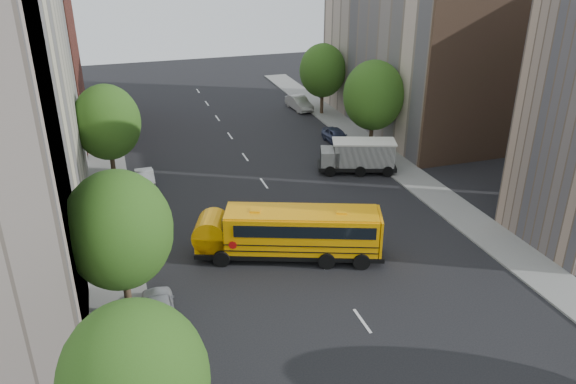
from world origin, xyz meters
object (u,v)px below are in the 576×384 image
street_tree_4 (374,95)px  safari_truck (358,156)px  street_tree_5 (323,71)px  school_bus (288,231)px  parked_car_5 (299,103)px  parked_car_4 (337,136)px  street_tree_0 (135,382)px  parked_car_0 (159,308)px  street_tree_1 (119,230)px  street_tree_2 (107,122)px  parked_car_1 (145,177)px

street_tree_4 → safari_truck: 6.31m
street_tree_5 → school_bus: bearing=-115.1°
street_tree_5 → parked_car_5: 4.96m
parked_car_4 → street_tree_0: bearing=-125.0°
street_tree_5 → safari_truck: (-3.12, -16.07, -3.29)m
street_tree_5 → safari_truck: size_ratio=1.14×
parked_car_0 → parked_car_4: 28.40m
street_tree_0 → street_tree_1: street_tree_1 is taller
street_tree_0 → street_tree_5: (22.00, 40.00, 0.06)m
school_bus → safari_truck: size_ratio=1.70×
street_tree_2 → street_tree_1: bearing=-90.0°
parked_car_1 → street_tree_2: bearing=-32.7°
parked_car_0 → parked_car_5: bearing=-118.7°
street_tree_4 → street_tree_5: size_ratio=1.08×
street_tree_1 → street_tree_5: bearing=53.7°
parked_car_4 → street_tree_4: bearing=-55.6°
safari_truck → parked_car_5: safari_truck is taller
street_tree_2 → school_bus: (9.38, -14.92, -3.08)m
parked_car_0 → street_tree_2: bearing=-84.8°
school_bus → parked_car_1: bearing=138.4°
street_tree_0 → parked_car_1: street_tree_0 is taller
safari_truck → parked_car_1: safari_truck is taller
street_tree_2 → parked_car_0: (1.40, -18.72, -4.14)m
street_tree_0 → parked_car_1: (2.20, 26.56, -4.00)m
parked_car_0 → parked_car_1: bearing=-91.7°
street_tree_0 → parked_car_4: 36.90m
street_tree_5 → parked_car_5: bearing=125.3°
parked_car_5 → safari_truck: bearing=-100.0°
parked_car_5 → parked_car_1: bearing=-144.3°
street_tree_0 → school_bus: bearing=54.3°
street_tree_5 → safari_truck: 16.70m
street_tree_0 → street_tree_2: 28.00m
school_bus → parked_car_0: 8.90m
street_tree_5 → parked_car_1: 24.27m
safari_truck → parked_car_0: safari_truck is taller
street_tree_5 → safari_truck: street_tree_5 is taller
street_tree_1 → parked_car_4: 29.12m
parked_car_4 → parked_car_5: parked_car_5 is taller
safari_truck → parked_car_4: bearing=100.4°
safari_truck → parked_car_1: 16.90m
street_tree_1 → street_tree_2: street_tree_1 is taller
street_tree_1 → street_tree_5: size_ratio=1.05×
street_tree_1 → parked_car_1: 17.25m
school_bus → parked_car_5: size_ratio=2.49×
street_tree_1 → parked_car_5: 38.49m
parked_car_1 → parked_car_4: size_ratio=0.96×
parked_car_5 → street_tree_5: bearing=-60.4°
school_bus → parked_car_5: 31.34m
street_tree_1 → parked_car_1: bearing=82.4°
street_tree_5 → street_tree_1: bearing=-126.3°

